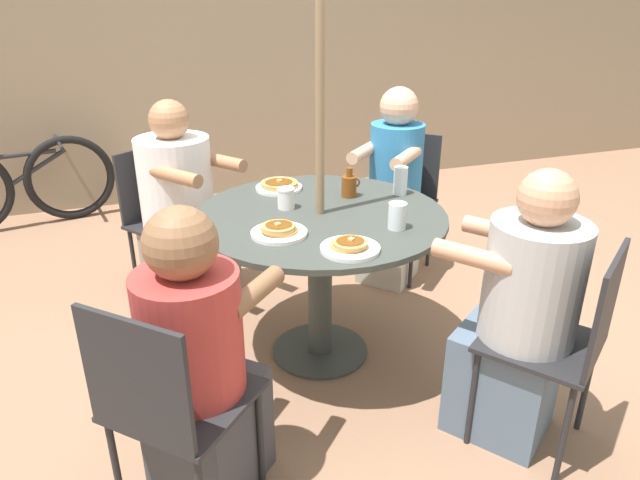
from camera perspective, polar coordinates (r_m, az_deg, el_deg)
name	(u,v)px	position (r m, az deg, el deg)	size (l,w,h in m)	color
ground_plane	(320,351)	(2.94, 0.00, -11.04)	(12.00, 12.00, 0.00)	#8C664C
back_fence	(218,83)	(5.01, -10.21, 15.15)	(10.00, 0.06, 1.90)	gray
patio_table	(320,242)	(2.64, 0.00, -0.17)	(1.15, 1.15, 0.75)	#383D38
umbrella_pole	(320,139)	(2.48, 0.00, 10.10)	(0.04, 0.04, 2.18)	#846B4C
patio_chair_north	(167,401)	(1.90, -15.02, -15.33)	(0.57, 0.57, 0.87)	#232326
diner_north	(200,371)	(2.00, -11.95, -12.72)	(0.55, 0.55, 1.10)	#3D3D42
patio_chair_east	(564,337)	(2.31, 23.20, -8.94)	(0.56, 0.56, 0.87)	#232326
diner_east	(519,322)	(2.33, 19.24, -7.78)	(0.56, 0.58, 1.12)	slate
patio_chair_south	(402,193)	(3.62, 8.20, 4.66)	(0.57, 0.57, 0.87)	#232326
diner_south	(393,194)	(3.46, 7.30, 4.62)	(0.55, 0.55, 1.18)	beige
patio_chair_west	(163,213)	(3.38, -15.46, 2.64)	(0.56, 0.56, 0.87)	#232326
diner_west	(183,217)	(3.26, -13.56, 2.28)	(0.61, 0.63, 1.16)	gray
pancake_plate_a	(350,247)	(2.21, 3.00, -0.68)	(0.23, 0.23, 0.05)	white
pancake_plate_b	(279,231)	(2.35, -4.12, 0.91)	(0.23, 0.23, 0.06)	white
pancake_plate_c	(279,186)	(2.90, -4.10, 5.41)	(0.23, 0.23, 0.05)	white
syrup_bottle	(349,185)	(2.78, 2.95, 5.48)	(0.10, 0.07, 0.14)	brown
coffee_cup	(286,198)	(2.63, -3.42, 4.19)	(0.08, 0.08, 0.10)	white
drinking_glass_a	(397,216)	(2.42, 7.74, 2.41)	(0.08, 0.08, 0.11)	silver
drinking_glass_b	(400,181)	(2.83, 8.04, 5.91)	(0.07, 0.07, 0.14)	silver
bicycle	(19,184)	(4.84, -27.91, 4.97)	(1.38, 0.44, 0.68)	black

